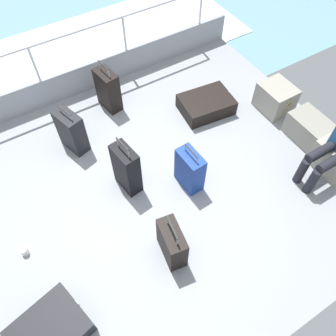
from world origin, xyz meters
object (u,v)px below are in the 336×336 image
suitcase_1 (50,331)px  suitcase_5 (108,90)px  cargo_crate_0 (276,98)px  cargo_crate_1 (309,129)px  suitcase_4 (127,169)px  suitcase_0 (72,131)px  suitcase_6 (172,243)px  suitcase_2 (190,170)px  suitcase_3 (206,105)px  paper_cup (24,252)px

suitcase_1 → suitcase_5: size_ratio=1.03×
cargo_crate_0 → cargo_crate_1: bearing=-0.3°
cargo_crate_0 → suitcase_4: size_ratio=0.63×
suitcase_0 → suitcase_1: bearing=-28.2°
suitcase_1 → suitcase_6: size_ratio=1.22×
suitcase_0 → suitcase_2: suitcase_0 is taller
suitcase_2 → suitcase_6: 0.97m
suitcase_4 → suitcase_6: 1.07m
cargo_crate_1 → suitcase_6: (0.46, -2.53, 0.07)m
cargo_crate_0 → suitcase_2: (0.47, -1.84, 0.08)m
suitcase_3 → suitcase_5: bearing=-125.3°
cargo_crate_1 → suitcase_5: 2.90m
suitcase_0 → suitcase_3: 1.99m
suitcase_0 → suitcase_5: size_ratio=0.91×
cargo_crate_0 → suitcase_6: 2.78m
suitcase_1 → suitcase_3: (-1.74, 3.08, 0.01)m
cargo_crate_1 → suitcase_6: suitcase_6 is taller
suitcase_4 → suitcase_5: suitcase_4 is taller
cargo_crate_1 → suitcase_2: (-0.22, -1.84, 0.10)m
suitcase_4 → paper_cup: (0.21, -1.43, -0.30)m
paper_cup → cargo_crate_0: bearing=94.4°
suitcase_1 → suitcase_2: (-0.78, 2.13, 0.18)m
cargo_crate_0 → suitcase_0: size_ratio=0.75×
suitcase_0 → suitcase_6: 2.04m
suitcase_1 → paper_cup: 0.95m
suitcase_1 → suitcase_4: size_ratio=0.95×
suitcase_2 → suitcase_5: size_ratio=0.87×
suitcase_6 → suitcase_0: bearing=-171.1°
suitcase_3 → paper_cup: 3.15m
suitcase_3 → paper_cup: suitcase_3 is taller
suitcase_5 → suitcase_6: (2.49, -0.44, -0.06)m
cargo_crate_0 → suitcase_0: 2.98m
suitcase_1 → suitcase_3: 3.54m
cargo_crate_0 → cargo_crate_1: size_ratio=0.86×
suitcase_0 → paper_cup: (1.17, -1.10, -0.25)m
suitcase_0 → suitcase_1: size_ratio=0.88×
suitcase_3 → suitcase_4: 1.73m
suitcase_2 → suitcase_6: suitcase_2 is taller
cargo_crate_0 → suitcase_5: suitcase_5 is taller
suitcase_2 → cargo_crate_0: bearing=104.2°
suitcase_0 → suitcase_1: (2.11, -1.13, -0.20)m
suitcase_5 → cargo_crate_0: bearing=57.4°
suitcase_4 → suitcase_2: bearing=60.7°
suitcase_0 → suitcase_1: 2.40m
suitcase_2 → suitcase_3: 1.36m
suitcase_2 → paper_cup: suitcase_2 is taller
cargo_crate_0 → suitcase_3: (-0.49, -0.90, -0.09)m
paper_cup → suitcase_2: bearing=85.5°
suitcase_2 → suitcase_4: (-0.38, -0.67, 0.07)m
suitcase_3 → suitcase_6: (1.65, -1.63, 0.14)m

